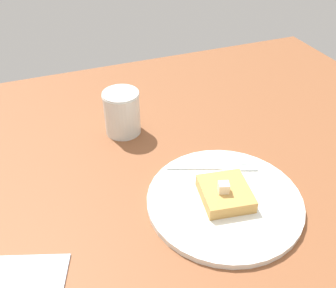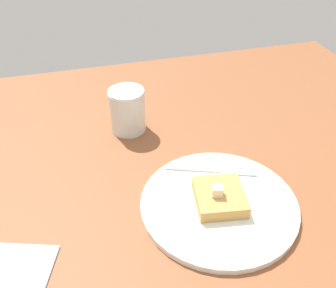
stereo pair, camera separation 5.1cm
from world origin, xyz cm
name	(u,v)px [view 2 (the right image)]	position (x,y,z in cm)	size (l,w,h in cm)	color
table_surface	(207,212)	(0.00, 0.00, 1.48)	(115.69, 115.69, 2.95)	brown
plate	(219,204)	(0.61, 1.63, 3.57)	(26.01, 26.01, 1.11)	white
toast_slice_center	(220,197)	(0.61, 1.63, 5.18)	(8.49, 7.85, 2.23)	tan
butter_pat_primary	(217,191)	(1.01, 0.91, 7.15)	(1.72, 1.55, 1.72)	#F9EBC6
fork	(218,170)	(-6.69, 4.26, 4.24)	(7.05, 15.46, 0.36)	silver
syrup_jar	(128,112)	(-25.69, -8.57, 7.14)	(7.58, 7.58, 9.31)	#562A0C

